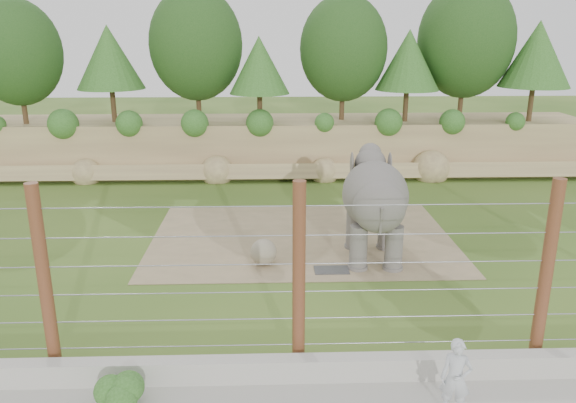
{
  "coord_description": "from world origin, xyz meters",
  "views": [
    {
      "loc": [
        -0.56,
        -14.71,
        6.72
      ],
      "look_at": [
        0.0,
        2.0,
        1.6
      ],
      "focal_mm": 35.0,
      "sensor_mm": 36.0,
      "label": 1
    }
  ],
  "objects_px": {
    "elephant": "(374,209)",
    "zookeeper": "(456,378)",
    "barrier_fence": "(299,278)",
    "stone_ball": "(264,252)"
  },
  "relations": [
    {
      "from": "stone_ball",
      "to": "barrier_fence",
      "type": "xyz_separation_m",
      "value": [
        0.77,
        -5.28,
        1.59
      ]
    },
    {
      "from": "elephant",
      "to": "zookeeper",
      "type": "relative_size",
      "value": 2.59
    },
    {
      "from": "barrier_fence",
      "to": "elephant",
      "type": "bearing_deg",
      "value": 65.74
    },
    {
      "from": "barrier_fence",
      "to": "zookeeper",
      "type": "height_order",
      "value": "barrier_fence"
    },
    {
      "from": "barrier_fence",
      "to": "zookeeper",
      "type": "xyz_separation_m",
      "value": [
        2.73,
        -1.66,
        -1.24
      ]
    },
    {
      "from": "elephant",
      "to": "barrier_fence",
      "type": "height_order",
      "value": "barrier_fence"
    },
    {
      "from": "elephant",
      "to": "stone_ball",
      "type": "relative_size",
      "value": 4.95
    },
    {
      "from": "stone_ball",
      "to": "zookeeper",
      "type": "height_order",
      "value": "zookeeper"
    },
    {
      "from": "stone_ball",
      "to": "zookeeper",
      "type": "xyz_separation_m",
      "value": [
        3.5,
        -6.94,
        0.35
      ]
    },
    {
      "from": "elephant",
      "to": "zookeeper",
      "type": "distance_m",
      "value": 7.39
    }
  ]
}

